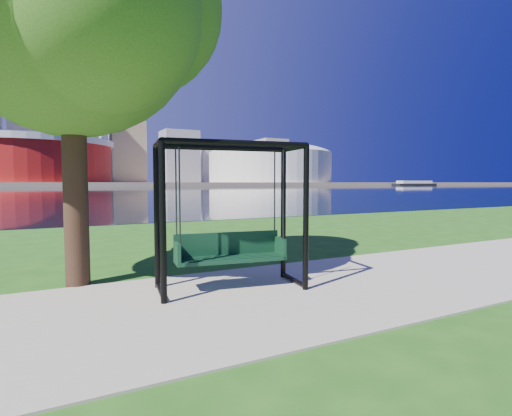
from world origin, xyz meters
TOP-DOWN VIEW (x-y plane):
  - ground at (0.00, 0.00)m, footprint 900.00×900.00m
  - path at (0.00, -0.50)m, footprint 120.00×4.00m
  - river at (0.00, 102.00)m, footprint 900.00×180.00m
  - far_bank at (0.00, 306.00)m, footprint 900.00×228.00m
  - stadium at (-10.00, 235.00)m, footprint 83.00×83.00m
  - arena at (135.00, 235.00)m, footprint 84.00×84.00m
  - skyline at (-4.27, 319.39)m, footprint 392.00×66.00m
  - swing at (-0.60, 0.16)m, footprint 2.57×1.41m
  - barge at (214.37, 180.02)m, footprint 31.72×11.41m

SIDE VIEW (x-z plane):
  - ground at x=0.00m, z-range 0.00..0.00m
  - river at x=0.00m, z-range 0.00..0.02m
  - path at x=0.00m, z-range 0.00..0.03m
  - far_bank at x=0.00m, z-range 0.00..2.00m
  - swing at x=-0.60m, z-range -0.04..2.46m
  - barge at x=214.37m, z-range -0.15..2.96m
  - stadium at x=-10.00m, z-range -1.77..30.23m
  - arena at x=135.00m, z-range 2.59..29.15m
  - skyline at x=-4.27m, z-range -12.36..84.14m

